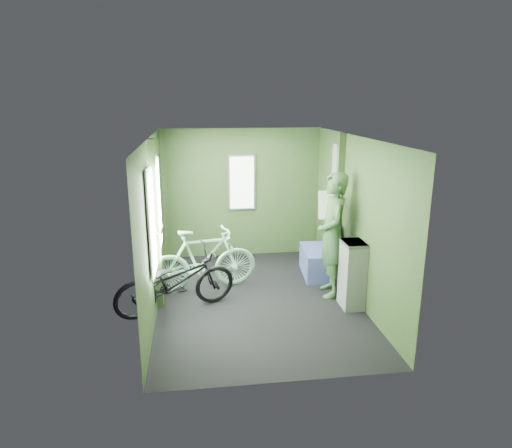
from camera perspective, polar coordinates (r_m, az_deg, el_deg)
The scene contains 6 objects.
room at distance 6.22m, azimuth -0.26°, elevation 2.82°, with size 4.00×4.02×2.31m.
bicycle_black at distance 6.39m, azimuth -9.76°, elevation -10.72°, with size 0.58×1.67×0.88m, color black.
bicycle_mint at distance 6.97m, azimuth -6.58°, elevation -8.29°, with size 0.47×1.65×0.99m, color #9BDFB7.
passenger at distance 6.61m, azimuth 9.54°, elevation -1.37°, with size 0.50×0.73×1.81m.
waste_box at distance 6.40m, azimuth 11.94°, elevation -6.21°, with size 0.28×0.39×0.94m, color gray.
bench_seat at distance 7.51m, azimuth 7.96°, elevation -4.32°, with size 0.56×0.91×0.92m.
Camera 1 is at (-0.83, -5.98, 2.79)m, focal length 32.00 mm.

